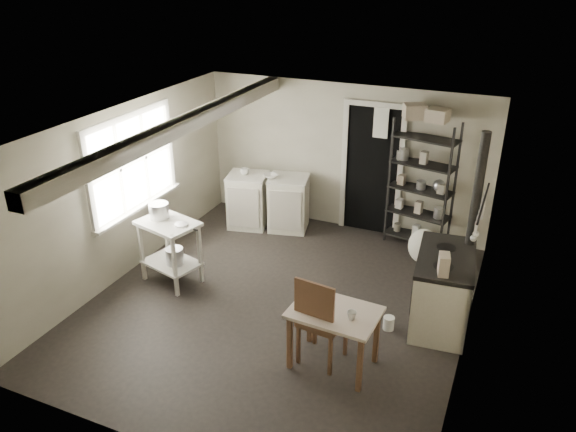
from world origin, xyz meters
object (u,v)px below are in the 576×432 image
at_px(base_cabinets, 268,200).
at_px(work_table, 334,335).
at_px(chair, 323,322).
at_px(flour_sack, 423,247).
at_px(stove, 442,290).
at_px(prep_table, 171,254).
at_px(stockpot, 159,213).
at_px(shelf_rack, 421,186).

bearing_deg(base_cabinets, work_table, -66.56).
bearing_deg(chair, work_table, -10.36).
relative_size(chair, flour_sack, 2.08).
bearing_deg(stove, prep_table, -177.55).
height_order(stockpot, chair, stockpot).
bearing_deg(shelf_rack, work_table, -82.54).
xyz_separation_m(prep_table, flour_sack, (3.00, 1.83, -0.16)).
xyz_separation_m(work_table, chair, (-0.14, 0.04, 0.10)).
height_order(base_cabinets, chair, chair).
xyz_separation_m(prep_table, shelf_rack, (2.79, 2.36, 0.55)).
distance_m(prep_table, base_cabinets, 2.07).
height_order(base_cabinets, flour_sack, base_cabinets).
relative_size(stockpot, chair, 0.26).
xyz_separation_m(work_table, flour_sack, (0.45, 2.60, -0.14)).
height_order(work_table, flour_sack, work_table).
relative_size(prep_table, stockpot, 3.16).
distance_m(prep_table, stove, 3.50).
xyz_separation_m(stockpot, shelf_rack, (2.96, 2.28, 0.01)).
relative_size(prep_table, shelf_rack, 0.45).
relative_size(work_table, chair, 0.84).
height_order(shelf_rack, flour_sack, shelf_rack).
bearing_deg(work_table, stockpot, 162.91).
xyz_separation_m(prep_table, stove, (3.46, 0.48, 0.04)).
height_order(shelf_rack, stove, shelf_rack).
relative_size(base_cabinets, stove, 1.16).
bearing_deg(stockpot, shelf_rack, 37.62).
bearing_deg(shelf_rack, flour_sack, -56.59).
relative_size(base_cabinets, chair, 1.22).
distance_m(work_table, flour_sack, 2.64).
bearing_deg(work_table, chair, 162.62).
distance_m(stockpot, stove, 3.70).
xyz_separation_m(stockpot, chair, (2.59, -0.79, -0.46)).
relative_size(shelf_rack, chair, 1.79).
bearing_deg(stove, work_table, -131.70).
distance_m(stockpot, base_cabinets, 2.10).
relative_size(work_table, flour_sack, 1.74).
xyz_separation_m(base_cabinets, chair, (1.93, -2.74, 0.02)).
distance_m(base_cabinets, stove, 3.36).
bearing_deg(work_table, base_cabinets, 126.72).
height_order(base_cabinets, shelf_rack, shelf_rack).
distance_m(stockpot, flour_sack, 3.69).
xyz_separation_m(base_cabinets, stove, (2.99, -1.54, -0.02)).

